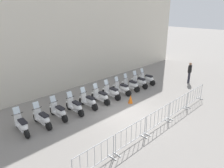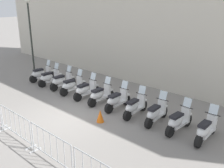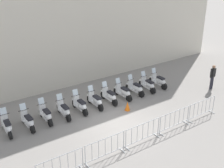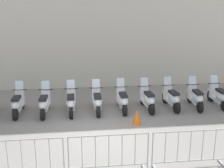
# 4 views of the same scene
# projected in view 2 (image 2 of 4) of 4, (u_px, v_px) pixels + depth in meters

# --- Properties ---
(ground_plane) EXTENTS (120.00, 120.00, 0.00)m
(ground_plane) POSITION_uv_depth(u_px,v_px,m) (65.00, 118.00, 10.93)
(ground_plane) COLOR gray
(motorcycle_0) EXTENTS (0.56, 1.72, 1.24)m
(motorcycle_0) POSITION_uv_depth(u_px,v_px,m) (41.00, 74.00, 15.68)
(motorcycle_0) COLOR black
(motorcycle_0) RESTS_ON ground
(motorcycle_1) EXTENTS (0.56, 1.73, 1.24)m
(motorcycle_1) POSITION_uv_depth(u_px,v_px,m) (50.00, 78.00, 14.94)
(motorcycle_1) COLOR black
(motorcycle_1) RESTS_ON ground
(motorcycle_2) EXTENTS (0.56, 1.72, 1.24)m
(motorcycle_2) POSITION_uv_depth(u_px,v_px,m) (62.00, 81.00, 14.35)
(motorcycle_2) COLOR black
(motorcycle_2) RESTS_ON ground
(motorcycle_3) EXTENTS (0.56, 1.72, 1.24)m
(motorcycle_3) POSITION_uv_depth(u_px,v_px,m) (72.00, 85.00, 13.61)
(motorcycle_3) COLOR black
(motorcycle_3) RESTS_ON ground
(motorcycle_4) EXTENTS (0.56, 1.72, 1.24)m
(motorcycle_4) POSITION_uv_depth(u_px,v_px,m) (86.00, 90.00, 12.97)
(motorcycle_4) COLOR black
(motorcycle_4) RESTS_ON ground
(motorcycle_5) EXTENTS (0.56, 1.73, 1.24)m
(motorcycle_5) POSITION_uv_depth(u_px,v_px,m) (100.00, 95.00, 12.31)
(motorcycle_5) COLOR black
(motorcycle_5) RESTS_ON ground
(motorcycle_6) EXTENTS (0.56, 1.73, 1.24)m
(motorcycle_6) POSITION_uv_depth(u_px,v_px,m) (117.00, 100.00, 11.68)
(motorcycle_6) COLOR black
(motorcycle_6) RESTS_ON ground
(motorcycle_7) EXTENTS (0.59, 1.72, 1.24)m
(motorcycle_7) POSITION_uv_depth(u_px,v_px,m) (135.00, 106.00, 11.00)
(motorcycle_7) COLOR black
(motorcycle_7) RESTS_ON ground
(motorcycle_8) EXTENTS (0.59, 1.72, 1.24)m
(motorcycle_8) POSITION_uv_depth(u_px,v_px,m) (156.00, 113.00, 10.37)
(motorcycle_8) COLOR black
(motorcycle_8) RESTS_ON ground
(motorcycle_9) EXTENTS (0.56, 1.72, 1.24)m
(motorcycle_9) POSITION_uv_depth(u_px,v_px,m) (178.00, 121.00, 9.69)
(motorcycle_9) COLOR black
(motorcycle_9) RESTS_ON ground
(motorcycle_10) EXTENTS (0.56, 1.73, 1.24)m
(motorcycle_10) POSITION_uv_depth(u_px,v_px,m) (206.00, 130.00, 9.07)
(motorcycle_10) COLOR black
(motorcycle_10) RESTS_ON ground
(barrier_segment_2) EXTENTS (2.08, 0.54, 1.07)m
(barrier_segment_2) POSITION_uv_depth(u_px,v_px,m) (15.00, 125.00, 9.22)
(barrier_segment_2) COLOR #B2B5B7
(barrier_segment_2) RESTS_ON ground
(barrier_segment_3) EXTENTS (2.08, 0.54, 1.07)m
(barrier_segment_3) POSITION_uv_depth(u_px,v_px,m) (51.00, 148.00, 7.85)
(barrier_segment_3) COLOR #B2B5B7
(barrier_segment_3) RESTS_ON ground
(street_lamp) EXTENTS (0.36, 0.36, 4.79)m
(street_lamp) POSITION_uv_depth(u_px,v_px,m) (30.00, 27.00, 17.53)
(street_lamp) COLOR #2D332D
(street_lamp) RESTS_ON ground
(traffic_cone) EXTENTS (0.32, 0.32, 0.55)m
(traffic_cone) POSITION_uv_depth(u_px,v_px,m) (100.00, 116.00, 10.54)
(traffic_cone) COLOR orange
(traffic_cone) RESTS_ON ground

